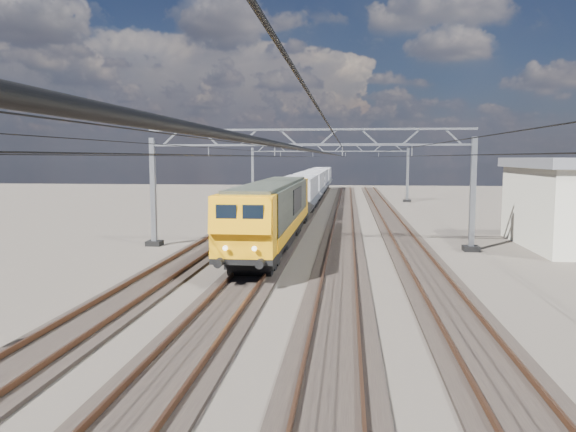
# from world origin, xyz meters

# --- Properties ---
(ground) EXTENTS (160.00, 160.00, 0.00)m
(ground) POSITION_xyz_m (0.00, 0.00, 0.00)
(ground) COLOR black
(ground) RESTS_ON ground
(track_outer_west) EXTENTS (2.60, 140.00, 0.30)m
(track_outer_west) POSITION_xyz_m (-6.00, 0.00, 0.07)
(track_outer_west) COLOR black
(track_outer_west) RESTS_ON ground
(track_loco) EXTENTS (2.60, 140.00, 0.30)m
(track_loco) POSITION_xyz_m (-2.00, 0.00, 0.07)
(track_loco) COLOR black
(track_loco) RESTS_ON ground
(track_inner_east) EXTENTS (2.60, 140.00, 0.30)m
(track_inner_east) POSITION_xyz_m (2.00, 0.00, 0.07)
(track_inner_east) COLOR black
(track_inner_east) RESTS_ON ground
(track_outer_east) EXTENTS (2.60, 140.00, 0.30)m
(track_outer_east) POSITION_xyz_m (6.00, 0.00, 0.07)
(track_outer_east) COLOR black
(track_outer_east) RESTS_ON ground
(catenary_gantry_mid) EXTENTS (19.90, 0.90, 7.11)m
(catenary_gantry_mid) POSITION_xyz_m (0.00, 4.00, 3.91)
(catenary_gantry_mid) COLOR gray
(catenary_gantry_mid) RESTS_ON ground
(catenary_gantry_far) EXTENTS (19.90, 0.90, 7.11)m
(catenary_gantry_far) POSITION_xyz_m (0.00, 40.00, 3.91)
(catenary_gantry_far) COLOR gray
(catenary_gantry_far) RESTS_ON ground
(overhead_wires) EXTENTS (12.03, 140.00, 0.53)m
(overhead_wires) POSITION_xyz_m (0.00, 8.00, 5.75)
(overhead_wires) COLOR black
(overhead_wires) RESTS_ON ground
(locomotive) EXTENTS (2.76, 21.10, 3.62)m
(locomotive) POSITION_xyz_m (-2.00, 3.20, 2.33)
(locomotive) COLOR black
(locomotive) RESTS_ON ground
(hopper_wagon_lead) EXTENTS (3.38, 13.00, 3.25)m
(hopper_wagon_lead) POSITION_xyz_m (-2.00, 20.89, 2.23)
(hopper_wagon_lead) COLOR black
(hopper_wagon_lead) RESTS_ON ground
(hopper_wagon_mid) EXTENTS (3.38, 13.00, 3.25)m
(hopper_wagon_mid) POSITION_xyz_m (-2.00, 35.09, 2.23)
(hopper_wagon_mid) COLOR black
(hopper_wagon_mid) RESTS_ON ground
(hopper_wagon_third) EXTENTS (3.38, 13.00, 3.25)m
(hopper_wagon_third) POSITION_xyz_m (-2.00, 49.29, 2.23)
(hopper_wagon_third) COLOR black
(hopper_wagon_third) RESTS_ON ground
(hopper_wagon_fourth) EXTENTS (3.38, 13.00, 3.25)m
(hopper_wagon_fourth) POSITION_xyz_m (-2.00, 63.49, 2.23)
(hopper_wagon_fourth) COLOR black
(hopper_wagon_fourth) RESTS_ON ground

